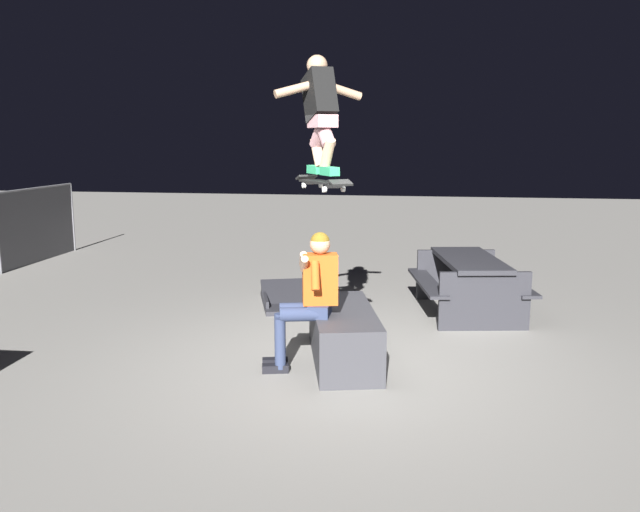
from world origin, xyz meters
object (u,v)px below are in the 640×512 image
Objects in this scene: person_sitting_on_ledge at (309,293)px; kicker_ramp at (288,301)px; picnic_table_back at (469,276)px; ledge_box_main at (343,335)px; skateboard at (322,182)px; skater_airborne at (320,109)px.

person_sitting_on_ledge is 2.66m from kicker_ramp.
person_sitting_on_ledge is 2.94m from picnic_table_back.
ledge_box_main is 0.66m from person_sitting_on_ledge.
picnic_table_back is at bearing -91.98° from kicker_ramp.
skateboard is 3.13m from kicker_ramp.
kicker_ramp is (2.41, 0.85, -1.81)m from skateboard.
skateboard is at bearing -149.97° from skater_airborne.
skateboard is 0.69m from skater_airborne.
skateboard is at bearing 145.64° from picnic_table_back.
skateboard reaches higher than kicker_ramp.
ledge_box_main is 2.42m from kicker_ramp.
ledge_box_main is 1.16× the size of person_sitting_on_ledge.
skater_airborne is (0.05, 0.03, 0.69)m from skateboard.
kicker_ramp is 2.48m from picnic_table_back.
picnic_table_back is (-0.08, -2.44, 0.44)m from kicker_ramp.
kicker_ramp is at bearing 16.40° from person_sitting_on_ledge.
ledge_box_main reaches higher than kicker_ramp.
ledge_box_main is at bearing 146.05° from picnic_table_back.
skateboard is 3.13m from picnic_table_back.
person_sitting_on_ledge is 1.41× the size of skateboard.
skater_airborne is at bearing -160.78° from kicker_ramp.
person_sitting_on_ledge is at bearing 131.89° from ledge_box_main.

